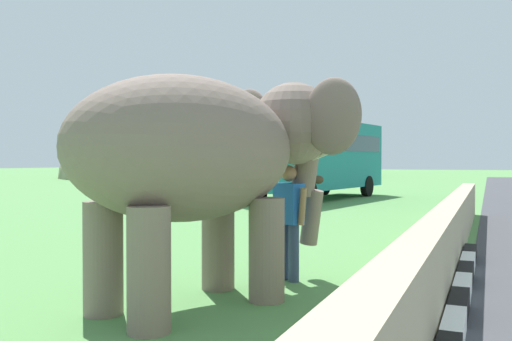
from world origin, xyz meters
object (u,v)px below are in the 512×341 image
person_handler (289,216)px  cow_near (296,183)px  elephant (212,152)px  bus_teal (317,153)px

person_handler → cow_near: person_handler is taller
elephant → bus_teal: size_ratio=0.41×
person_handler → cow_near: (12.38, 4.22, -0.06)m
elephant → person_handler: 1.77m
elephant → cow_near: (13.83, 3.76, -0.95)m
elephant → person_handler: bearing=-17.4°
bus_teal → cow_near: size_ratio=5.29×
elephant → person_handler: size_ratio=2.45×
bus_teal → cow_near: bus_teal is taller
person_handler → elephant: bearing=162.6°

